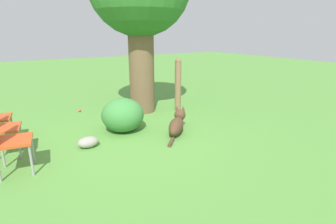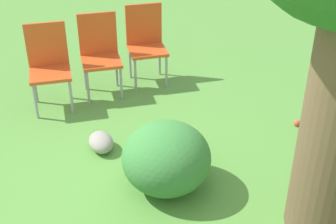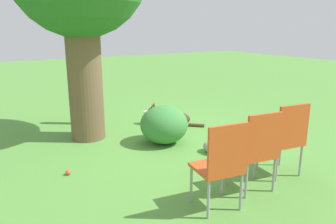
# 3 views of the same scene
# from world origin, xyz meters

# --- Properties ---
(ground_plane) EXTENTS (30.00, 30.00, 0.00)m
(ground_plane) POSITION_xyz_m (0.00, 0.00, 0.00)
(ground_plane) COLOR #56933D
(dog) EXTENTS (0.86, 0.89, 0.41)m
(dog) POSITION_xyz_m (0.48, -0.63, 0.16)
(dog) COLOR #513823
(dog) RESTS_ON ground_plane
(fence_post) EXTENTS (0.15, 0.15, 1.20)m
(fence_post) POSITION_xyz_m (1.31, 0.59, 0.61)
(fence_post) COLOR #846647
(fence_post) RESTS_ON ground_plane
(red_chair_0) EXTENTS (0.48, 0.49, 0.94)m
(red_chair_0) POSITION_xyz_m (-2.15, -0.70, 0.53)
(red_chair_0) COLOR #D14C1E
(red_chair_0) RESTS_ON ground_plane
(red_chair_1) EXTENTS (0.48, 0.49, 0.94)m
(red_chair_1) POSITION_xyz_m (-2.25, -0.10, 0.53)
(red_chair_1) COLOR #D14C1E
(red_chair_1) RESTS_ON ground_plane
(red_chair_2) EXTENTS (0.48, 0.49, 0.94)m
(red_chair_2) POSITION_xyz_m (-2.35, 0.50, 0.53)
(red_chair_2) COLOR #D14C1E
(red_chair_2) RESTS_ON ground_plane
(tennis_ball) EXTENTS (0.07, 0.07, 0.07)m
(tennis_ball) POSITION_xyz_m (-0.72, 1.60, 0.03)
(tennis_ball) COLOR #E54C33
(tennis_ball) RESTS_ON ground_plane
(garden_rock) EXTENTS (0.33, 0.23, 0.17)m
(garden_rock) POSITION_xyz_m (-1.08, -0.44, 0.09)
(garden_rock) COLOR gray
(garden_rock) RESTS_ON ground_plane
(low_shrub) EXTENTS (0.76, 0.76, 0.61)m
(low_shrub) POSITION_xyz_m (-0.32, -0.05, 0.31)
(low_shrub) COLOR #3D843D
(low_shrub) RESTS_ON ground_plane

